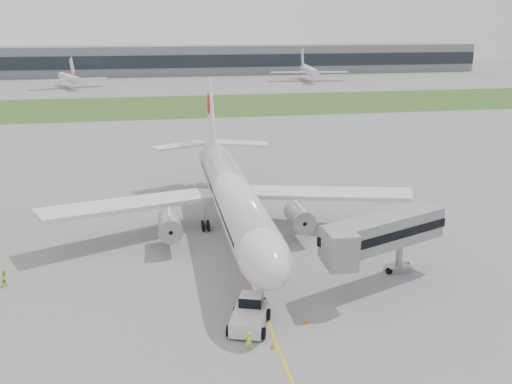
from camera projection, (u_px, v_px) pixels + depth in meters
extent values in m
plane|color=gray|center=(238.00, 248.00, 69.21)|extent=(600.00, 600.00, 0.00)
cube|color=#375D23|center=(180.00, 106.00, 182.07)|extent=(600.00, 50.00, 0.02)
cube|color=gray|center=(167.00, 60.00, 283.49)|extent=(320.00, 22.00, 14.00)
cube|color=#1F242C|center=(168.00, 62.00, 273.14)|extent=(320.00, 0.60, 6.00)
cylinder|color=silver|center=(232.00, 194.00, 71.34)|extent=(5.00, 38.00, 5.00)
ellipsoid|color=silver|center=(263.00, 255.00, 53.00)|extent=(5.00, 11.00, 5.00)
cube|color=black|center=(265.00, 250.00, 51.80)|extent=(3.20, 1.54, 1.14)
cone|color=silver|center=(213.00, 150.00, 91.80)|extent=(5.00, 10.53, 6.16)
cube|color=silver|center=(128.00, 205.00, 71.29)|extent=(22.13, 13.52, 1.70)
cube|color=silver|center=(327.00, 193.00, 75.85)|extent=(22.13, 13.52, 1.70)
cylinder|color=#9A999F|center=(170.00, 225.00, 68.34)|extent=(2.70, 5.20, 2.70)
cylinder|color=#9A999F|center=(299.00, 217.00, 71.15)|extent=(2.70, 5.20, 2.70)
cube|color=silver|center=(211.00, 117.00, 91.72)|extent=(0.45, 10.90, 12.76)
cylinder|color=red|center=(210.00, 104.00, 92.08)|extent=(0.60, 3.20, 3.20)
cube|color=silver|center=(181.00, 146.00, 93.16)|extent=(9.54, 6.34, 0.35)
cube|color=silver|center=(241.00, 143.00, 94.91)|extent=(9.54, 6.34, 0.35)
cylinder|color=#95959A|center=(262.00, 292.00, 54.65)|extent=(0.24, 0.24, 3.10)
cylinder|color=black|center=(206.00, 226.00, 75.07)|extent=(1.40, 1.10, 1.10)
cylinder|color=black|center=(253.00, 223.00, 76.19)|extent=(1.40, 1.10, 1.10)
cube|color=silver|center=(249.00, 318.00, 51.15)|extent=(4.31, 5.70, 1.35)
cube|color=silver|center=(251.00, 300.00, 52.10)|extent=(2.50, 2.36, 1.12)
cube|color=black|center=(251.00, 299.00, 52.08)|extent=(2.57, 2.43, 0.96)
cylinder|color=black|center=(236.00, 312.00, 53.07)|extent=(0.70, 1.08, 1.01)
cylinder|color=black|center=(268.00, 314.00, 52.65)|extent=(0.70, 1.08, 1.01)
cylinder|color=black|center=(229.00, 331.00, 49.88)|extent=(0.70, 1.08, 1.01)
cylinder|color=black|center=(263.00, 333.00, 49.46)|extent=(0.70, 1.08, 1.01)
cube|color=gray|center=(384.00, 231.00, 59.11)|extent=(15.00, 8.69, 3.20)
cube|color=black|center=(384.00, 231.00, 59.11)|extent=(15.24, 8.87, 0.96)
cube|color=gray|center=(340.00, 249.00, 54.63)|extent=(2.77, 3.62, 3.62)
cylinder|color=#95959A|center=(399.00, 254.00, 62.23)|extent=(0.75, 0.75, 4.05)
cube|color=#95959A|center=(398.00, 268.00, 62.71)|extent=(2.93, 2.36, 0.75)
cylinder|color=black|center=(389.00, 271.00, 61.99)|extent=(0.58, 0.81, 0.75)
cylinder|color=black|center=(407.00, 265.00, 63.44)|extent=(0.58, 0.81, 0.75)
cone|color=orange|center=(272.00, 346.00, 48.01)|extent=(0.37, 0.37, 0.51)
cone|color=orange|center=(306.00, 321.00, 51.93)|extent=(0.42, 0.42, 0.58)
imported|color=#C2E325|center=(249.00, 341.00, 47.65)|extent=(0.62, 0.41, 1.69)
imported|color=#A5FC2A|center=(5.00, 278.00, 59.10)|extent=(1.04, 1.10, 1.80)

